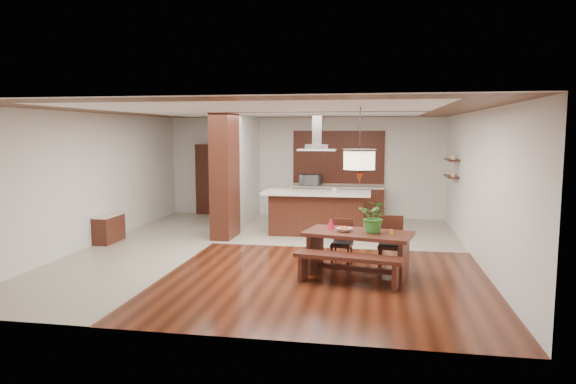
% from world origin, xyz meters
% --- Properties ---
extents(room_shell, '(9.00, 9.04, 2.92)m').
position_xyz_m(room_shell, '(0.00, 0.00, 2.06)').
color(room_shell, black).
rests_on(room_shell, ground).
extents(tile_hallway, '(2.50, 9.00, 0.01)m').
position_xyz_m(tile_hallway, '(-2.75, 0.00, 0.01)').
color(tile_hallway, '#B1A893').
rests_on(tile_hallway, ground).
extents(tile_kitchen, '(5.50, 4.00, 0.01)m').
position_xyz_m(tile_kitchen, '(1.25, 2.50, 0.01)').
color(tile_kitchen, '#B1A893').
rests_on(tile_kitchen, ground).
extents(soffit_band, '(8.00, 9.00, 0.02)m').
position_xyz_m(soffit_band, '(0.00, 0.00, 2.88)').
color(soffit_band, '#3B1F0E').
rests_on(soffit_band, room_shell).
extents(partition_pier, '(0.45, 1.00, 2.90)m').
position_xyz_m(partition_pier, '(-1.40, 1.20, 1.45)').
color(partition_pier, black).
rests_on(partition_pier, ground).
extents(partition_stub, '(0.18, 2.40, 2.90)m').
position_xyz_m(partition_stub, '(-1.40, 3.30, 1.45)').
color(partition_stub, silver).
rests_on(partition_stub, ground).
extents(hallway_console, '(0.37, 0.88, 0.63)m').
position_xyz_m(hallway_console, '(-3.81, 0.20, 0.32)').
color(hallway_console, black).
rests_on(hallway_console, ground).
extents(hallway_doorway, '(1.10, 0.20, 2.10)m').
position_xyz_m(hallway_doorway, '(-2.70, 4.40, 1.05)').
color(hallway_doorway, black).
rests_on(hallway_doorway, ground).
extents(rear_counter, '(2.60, 0.62, 0.95)m').
position_xyz_m(rear_counter, '(1.00, 4.20, 0.48)').
color(rear_counter, black).
rests_on(rear_counter, ground).
extents(kitchen_window, '(2.60, 0.08, 1.50)m').
position_xyz_m(kitchen_window, '(1.00, 4.46, 1.75)').
color(kitchen_window, '#9D5A2F').
rests_on(kitchen_window, room_shell).
extents(shelf_lower, '(0.26, 0.90, 0.04)m').
position_xyz_m(shelf_lower, '(3.87, 2.60, 1.40)').
color(shelf_lower, black).
rests_on(shelf_lower, room_shell).
extents(shelf_upper, '(0.26, 0.90, 0.04)m').
position_xyz_m(shelf_upper, '(3.87, 2.60, 1.80)').
color(shelf_upper, black).
rests_on(shelf_upper, room_shell).
extents(dining_table, '(1.96, 1.27, 0.76)m').
position_xyz_m(dining_table, '(1.79, -1.47, 0.56)').
color(dining_table, black).
rests_on(dining_table, ground).
extents(dining_bench, '(1.80, 0.70, 0.49)m').
position_xyz_m(dining_bench, '(1.65, -2.10, 0.25)').
color(dining_bench, black).
rests_on(dining_bench, ground).
extents(dining_chair_left, '(0.42, 0.42, 0.85)m').
position_xyz_m(dining_chair_left, '(1.46, -0.83, 0.42)').
color(dining_chair_left, black).
rests_on(dining_chair_left, ground).
extents(dining_chair_right, '(0.46, 0.46, 0.96)m').
position_xyz_m(dining_chair_right, '(2.35, -1.02, 0.48)').
color(dining_chair_right, black).
rests_on(dining_chair_right, ground).
extents(pendant_lantern, '(0.64, 0.64, 1.31)m').
position_xyz_m(pendant_lantern, '(1.79, -1.47, 2.25)').
color(pendant_lantern, '#FFE8C3').
rests_on(pendant_lantern, room_shell).
extents(foliage_plant, '(0.64, 0.60, 0.56)m').
position_xyz_m(foliage_plant, '(2.06, -1.49, 1.04)').
color(foliage_plant, '#2E7727').
rests_on(foliage_plant, dining_table).
extents(fruit_bowl, '(0.34, 0.34, 0.06)m').
position_xyz_m(fruit_bowl, '(1.54, -1.47, 0.79)').
color(fruit_bowl, beige).
rests_on(fruit_bowl, dining_table).
extents(napkin_cone, '(0.16, 0.16, 0.21)m').
position_xyz_m(napkin_cone, '(1.29, -1.24, 0.86)').
color(napkin_cone, red).
rests_on(napkin_cone, dining_table).
extents(gold_ornament, '(0.09, 0.09, 0.10)m').
position_xyz_m(gold_ornament, '(2.33, -1.69, 0.81)').
color(gold_ornament, gold).
rests_on(gold_ornament, dining_table).
extents(kitchen_island, '(2.56, 1.13, 1.06)m').
position_xyz_m(kitchen_island, '(0.68, 1.89, 0.54)').
color(kitchen_island, black).
rests_on(kitchen_island, ground).
extents(range_hood, '(0.90, 0.55, 0.87)m').
position_xyz_m(range_hood, '(0.68, 1.89, 2.46)').
color(range_hood, silver).
rests_on(range_hood, room_shell).
extents(island_cup, '(0.13, 0.13, 0.09)m').
position_xyz_m(island_cup, '(1.11, 1.78, 1.10)').
color(island_cup, silver).
rests_on(island_cup, kitchen_island).
extents(microwave, '(0.64, 0.51, 0.31)m').
position_xyz_m(microwave, '(0.23, 4.18, 1.11)').
color(microwave, silver).
rests_on(microwave, rear_counter).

